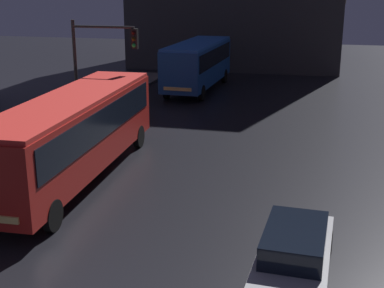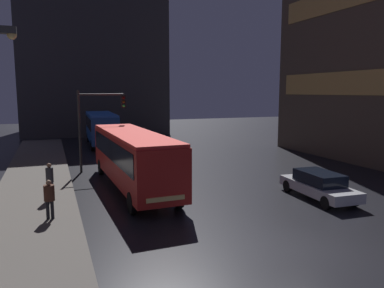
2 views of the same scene
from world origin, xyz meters
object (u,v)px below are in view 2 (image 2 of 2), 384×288
at_px(pedestrian_near, 50,178).
at_px(traffic_light_main, 97,116).
at_px(bus_far, 101,126).
at_px(car_taxi, 319,185).
at_px(bus_near, 133,154).
at_px(pedestrian_mid, 49,195).

height_order(pedestrian_near, traffic_light_main, traffic_light_main).
relative_size(bus_far, car_taxi, 2.02).
distance_m(bus_near, traffic_light_main, 5.90).
distance_m(pedestrian_mid, traffic_light_main, 10.60).
xyz_separation_m(bus_far, traffic_light_main, (-1.85, -12.73, 1.77)).
bearing_deg(pedestrian_near, car_taxi, 54.15).
xyz_separation_m(bus_near, traffic_light_main, (-1.28, 5.46, 1.82)).
bearing_deg(traffic_light_main, pedestrian_near, -115.01).
xyz_separation_m(car_taxi, pedestrian_mid, (-12.91, 1.11, 0.44)).
distance_m(pedestrian_near, pedestrian_mid, 3.06).
relative_size(car_taxi, traffic_light_main, 0.85).
xyz_separation_m(bus_near, bus_far, (0.58, 18.19, 0.05)).
bearing_deg(pedestrian_mid, car_taxi, 32.03).
bearing_deg(traffic_light_main, pedestrian_mid, -107.89).
height_order(bus_far, pedestrian_mid, bus_far).
distance_m(bus_near, bus_far, 18.20).
relative_size(bus_near, traffic_light_main, 2.10).
relative_size(car_taxi, pedestrian_near, 2.60).
bearing_deg(bus_near, pedestrian_mid, 42.46).
distance_m(car_taxi, traffic_light_main, 14.93).
relative_size(bus_near, pedestrian_mid, 6.98).
height_order(pedestrian_near, pedestrian_mid, pedestrian_near).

